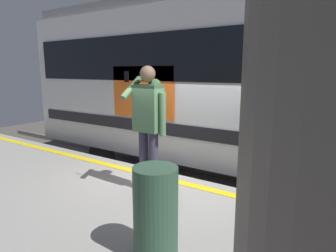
{
  "coord_description": "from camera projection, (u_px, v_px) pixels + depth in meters",
  "views": [
    {
      "loc": [
        -2.51,
        4.06,
        2.74
      ],
      "look_at": [
        -0.01,
        0.3,
        1.87
      ],
      "focal_mm": 31.04,
      "sensor_mm": 36.0,
      "label": 1
    }
  ],
  "objects": [
    {
      "name": "safety_line",
      "position": [
        168.0,
        179.0,
        4.77
      ],
      "size": [
        14.97,
        0.16,
        0.01
      ],
      "primitive_type": "cube",
      "color": "yellow",
      "rests_on": "platform"
    },
    {
      "name": "track_rail_near",
      "position": [
        208.0,
        196.0,
        6.23
      ],
      "size": [
        19.85,
        0.08,
        0.16
      ],
      "primitive_type": "cube",
      "color": "slate",
      "rests_on": "ground"
    },
    {
      "name": "handbag",
      "position": [
        166.0,
        187.0,
        4.05
      ],
      "size": [
        0.3,
        0.28,
        0.38
      ],
      "color": "black",
      "rests_on": "platform"
    },
    {
      "name": "ground_plane",
      "position": [
        177.0,
        226.0,
        5.2
      ],
      "size": [
        23.97,
        23.97,
        0.0
      ],
      "primitive_type": "plane",
      "color": "#4C4742"
    },
    {
      "name": "passenger",
      "position": [
        149.0,
        119.0,
        4.14
      ],
      "size": [
        0.57,
        0.55,
        1.83
      ],
      "color": "#383347",
      "rests_on": "platform"
    },
    {
      "name": "train_carriage",
      "position": [
        257.0,
        79.0,
        5.96
      ],
      "size": [
        10.48,
        3.0,
        4.05
      ],
      "color": "silver",
      "rests_on": "ground"
    },
    {
      "name": "track_rail_far",
      "position": [
        233.0,
        176.0,
        7.4
      ],
      "size": [
        19.85,
        0.08,
        0.16
      ],
      "primitive_type": "cube",
      "color": "slate",
      "rests_on": "ground"
    },
    {
      "name": "trash_bin",
      "position": [
        156.0,
        213.0,
        2.74
      ],
      "size": [
        0.43,
        0.43,
        0.9
      ],
      "primitive_type": "cylinder",
      "color": "#2D4C38",
      "rests_on": "platform"
    }
  ]
}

